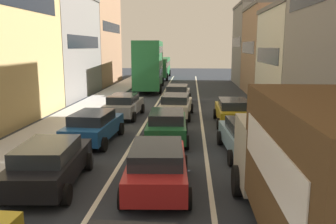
{
  "coord_description": "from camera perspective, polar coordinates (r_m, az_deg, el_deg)",
  "views": [
    {
      "loc": [
        1.04,
        -3.41,
        4.53
      ],
      "look_at": [
        0.0,
        12.0,
        1.6
      ],
      "focal_mm": 37.03,
      "sensor_mm": 36.0,
      "label": 1
    }
  ],
  "objects": [
    {
      "name": "removalist_box_truck",
      "position": [
        8.07,
        23.13,
        -8.62
      ],
      "size": [
        2.71,
        7.71,
        3.58
      ],
      "rotation": [
        0.0,
        0.0,
        1.57
      ],
      "color": "#B7B29E",
      "rests_on": "ground"
    },
    {
      "name": "sedan_centre_lane_fifth",
      "position": [
        27.95,
        1.56,
        3.06
      ],
      "size": [
        2.17,
        4.35,
        1.49
      ],
      "rotation": [
        0.0,
        0.0,
        1.54
      ],
      "color": "silver",
      "rests_on": "ground"
    },
    {
      "name": "sedan_right_lane_behind_truck",
      "position": [
        15.01,
        12.94,
        -3.94
      ],
      "size": [
        2.3,
        4.41,
        1.49
      ],
      "rotation": [
        0.0,
        0.0,
        1.64
      ],
      "color": "#759EB7",
      "rests_on": "ground"
    },
    {
      "name": "bus_mid_queue_primary",
      "position": [
        36.55,
        -3.09,
        8.06
      ],
      "size": [
        3.2,
        10.61,
        5.06
      ],
      "rotation": [
        0.0,
        0.0,
        1.62
      ],
      "color": "#1E6033",
      "rests_on": "ground"
    },
    {
      "name": "wagon_right_lane_far",
      "position": [
        20.74,
        10.64,
        0.18
      ],
      "size": [
        2.07,
        4.31,
        1.49
      ],
      "rotation": [
        0.0,
        0.0,
        1.57
      ],
      "color": "#B29319",
      "rests_on": "ground"
    },
    {
      "name": "hatchback_centre_lane_third",
      "position": [
        16.75,
        -0.18,
        -2.14
      ],
      "size": [
        2.19,
        4.36,
        1.49
      ],
      "rotation": [
        0.0,
        0.0,
        1.61
      ],
      "color": "#19592D",
      "rests_on": "ground"
    },
    {
      "name": "bus_far_queue_secondary",
      "position": [
        49.84,
        -1.41,
        7.55
      ],
      "size": [
        2.88,
        10.52,
        2.9
      ],
      "rotation": [
        0.0,
        0.0,
        1.58
      ],
      "color": "#1E6033",
      "rests_on": "ground"
    },
    {
      "name": "sedan_left_lane_third",
      "position": [
        16.91,
        -12.14,
        -2.25
      ],
      "size": [
        2.26,
        4.4,
        1.49
      ],
      "rotation": [
        0.0,
        0.0,
        1.51
      ],
      "color": "#194C8C",
      "rests_on": "ground"
    },
    {
      "name": "coupe_centre_lane_fourth",
      "position": [
        22.44,
        1.33,
        1.16
      ],
      "size": [
        2.26,
        4.4,
        1.49
      ],
      "rotation": [
        0.0,
        0.0,
        1.51
      ],
      "color": "beige",
      "rests_on": "ground"
    },
    {
      "name": "lane_stripe_right",
      "position": [
        23.85,
        5.38,
        -0.24
      ],
      "size": [
        0.16,
        60.0,
        0.01
      ],
      "primitive_type": "cube",
      "color": "silver",
      "rests_on": "ground"
    },
    {
      "name": "sedan_left_lane_fourth",
      "position": [
        22.56,
        -7.26,
        1.13
      ],
      "size": [
        2.21,
        4.37,
        1.49
      ],
      "rotation": [
        0.0,
        0.0,
        1.53
      ],
      "color": "gray",
      "rests_on": "ground"
    },
    {
      "name": "wagon_left_lane_second",
      "position": [
        12.04,
        -18.91,
        -7.91
      ],
      "size": [
        2.3,
        4.41,
        1.49
      ],
      "rotation": [
        0.0,
        0.0,
        1.64
      ],
      "color": "black",
      "rests_on": "ground"
    },
    {
      "name": "sidewalk_left",
      "position": [
        25.06,
        -14.2,
        0.16
      ],
      "size": [
        2.6,
        64.0,
        0.14
      ],
      "primitive_type": "cube",
      "color": "#BABABA",
      "rests_on": "ground"
    },
    {
      "name": "building_row_right",
      "position": [
        25.34,
        24.84,
        11.33
      ],
      "size": [
        7.2,
        43.9,
        12.84
      ],
      "rotation": [
        0.0,
        0.0,
        -1.57
      ],
      "color": "gray",
      "rests_on": "ground"
    },
    {
      "name": "lane_stripe_left",
      "position": [
        24.0,
        -2.76,
        -0.14
      ],
      "size": [
        0.16,
        60.0,
        0.01
      ],
      "primitive_type": "cube",
      "color": "silver",
      "rests_on": "ground"
    },
    {
      "name": "sedan_centre_lane_second",
      "position": [
        11.18,
        -1.82,
        -8.77
      ],
      "size": [
        2.26,
        4.4,
        1.49
      ],
      "rotation": [
        0.0,
        0.0,
        1.63
      ],
      "color": "#A51E1E",
      "rests_on": "ground"
    },
    {
      "name": "building_row_left",
      "position": [
        28.24,
        -24.29,
        12.89
      ],
      "size": [
        7.2,
        43.9,
        13.31
      ],
      "rotation": [
        0.0,
        0.0,
        1.57
      ],
      "color": "gray",
      "rests_on": "ground"
    }
  ]
}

